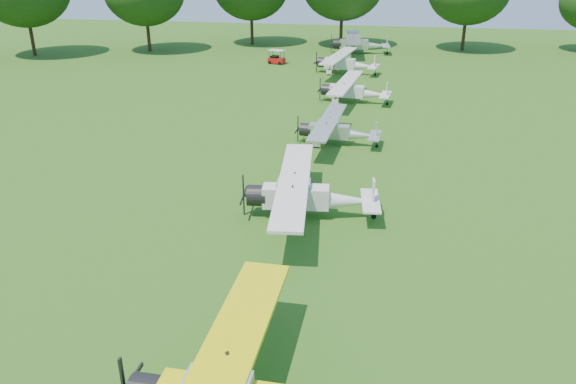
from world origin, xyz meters
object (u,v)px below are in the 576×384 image
Objects in this scene: aircraft_6 at (345,62)px; golf_cart at (276,59)px; aircraft_3 at (306,194)px; aircraft_4 at (336,130)px; aircraft_5 at (352,90)px; aircraft_7 at (358,43)px.

golf_cart is (-8.44, 4.38, -0.74)m from aircraft_6.
golf_cart is (-9.30, 40.33, -0.76)m from aircraft_3.
aircraft_3 is 11.85m from aircraft_4.
aircraft_7 reaches higher than aircraft_5.
aircraft_7 is at bearing 58.13° from golf_cart.
aircraft_4 is 30.11m from golf_cart.
aircraft_4 is at bearing -85.28° from aircraft_5.
golf_cart is at bearing -141.87° from aircraft_7.
aircraft_3 is at bearing -79.35° from aircraft_6.
golf_cart is at bearing 112.56° from aircraft_4.
aircraft_4 is at bearing -77.72° from aircraft_6.
aircraft_3 is 35.96m from aircraft_6.
aircraft_3 is 1.10× the size of aircraft_5.
aircraft_6 is at bearing -98.06° from aircraft_7.
aircraft_5 is 25.20m from aircraft_7.
aircraft_4 is 4.46× the size of golf_cart.
aircraft_5 is at bearing -73.11° from aircraft_6.
aircraft_6 is 9.54m from golf_cart.
golf_cart is at bearing 161.84° from aircraft_6.
aircraft_5 is at bearing -92.64° from aircraft_7.
aircraft_7 is (-0.86, 25.19, 0.22)m from aircraft_5.
aircraft_3 is 1.19× the size of aircraft_4.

